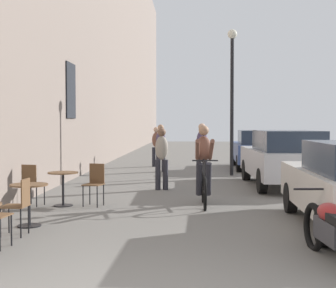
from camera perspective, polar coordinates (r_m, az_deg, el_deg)
The scene contains 14 objects.
cafe_table_mid at distance 8.74m, azimuth -15.76°, elevation -5.78°, with size 0.64×0.64×0.72m.
cafe_chair_mid_toward_street at distance 8.07m, azimuth -16.81°, elevation -6.50°, with size 0.39×0.39×0.89m.
cafe_table_far at distance 10.70m, azimuth -12.03°, elevation -4.26°, with size 0.64×0.64×0.72m.
cafe_chair_far_toward_street at distance 10.63m, azimuth -8.45°, elevation -4.30°, with size 0.46×0.46×0.89m.
cafe_chair_far_toward_wall at distance 10.82m, azimuth -15.47°, elevation -4.24°, with size 0.45×0.45×0.89m.
cyclist_on_bicycle at distance 10.60m, azimuth 4.16°, elevation -2.71°, with size 0.52×1.76×1.74m.
pedestrian_near at distance 12.99m, azimuth -0.74°, elevation -1.29°, with size 0.37×0.28×1.63m.
pedestrian_mid at distance 15.37m, azimuth 3.94°, elevation -0.46°, with size 0.34×0.25×1.76m.
pedestrian_far at distance 17.83m, azimuth -0.85°, elevation -0.14°, with size 0.36×0.27×1.72m.
pedestrian_furthest at distance 20.07m, azimuth -1.38°, elevation -0.04°, with size 0.35×0.26×1.61m.
street_lamp at distance 16.80m, azimuth 7.41°, elevation 6.99°, with size 0.32×0.32×4.90m.
parked_car_second at distance 13.99m, azimuth 13.27°, elevation -1.54°, with size 1.95×4.43×1.56m.
parked_car_third at distance 19.31m, azimuth 10.34°, elevation -0.56°, with size 1.90×4.27×1.50m.
parked_motorcycle at distance 6.55m, azimuth 18.53°, elevation -9.57°, with size 0.62×2.15×0.92m.
Camera 1 is at (0.52, -4.39, 1.74)m, focal length 52.75 mm.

